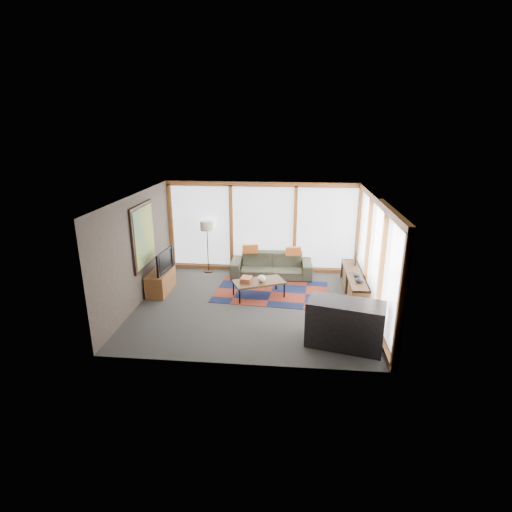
# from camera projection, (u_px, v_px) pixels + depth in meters

# --- Properties ---
(ground) EXTENTS (5.50, 5.50, 0.00)m
(ground) POSITION_uv_depth(u_px,v_px,m) (254.00, 305.00, 9.52)
(ground) COLOR #2F2F2D
(ground) RESTS_ON ground
(room_envelope) EXTENTS (5.52, 5.02, 2.62)m
(room_envelope) POSITION_uv_depth(u_px,v_px,m) (277.00, 237.00, 9.53)
(room_envelope) COLOR #3A2F2A
(room_envelope) RESTS_ON ground
(rug) EXTENTS (2.97, 2.04, 0.01)m
(rug) POSITION_uv_depth(u_px,v_px,m) (271.00, 292.00, 10.26)
(rug) COLOR maroon
(rug) RESTS_ON ground
(sofa) EXTENTS (2.27, 0.93, 0.66)m
(sofa) POSITION_uv_depth(u_px,v_px,m) (271.00, 265.00, 11.24)
(sofa) COLOR #373829
(sofa) RESTS_ON ground
(pillow_left) EXTENTS (0.45, 0.23, 0.24)m
(pillow_left) POSITION_uv_depth(u_px,v_px,m) (250.00, 249.00, 11.20)
(pillow_left) COLOR #C85D21
(pillow_left) RESTS_ON sofa
(pillow_right) EXTENTS (0.44, 0.19, 0.23)m
(pillow_right) POSITION_uv_depth(u_px,v_px,m) (293.00, 251.00, 11.01)
(pillow_right) COLOR #C85D21
(pillow_right) RESTS_ON sofa
(floor_lamp) EXTENTS (0.38, 0.38, 1.52)m
(floor_lamp) POSITION_uv_depth(u_px,v_px,m) (208.00, 247.00, 11.45)
(floor_lamp) COLOR black
(floor_lamp) RESTS_ON ground
(coffee_table) EXTENTS (1.38, 1.07, 0.41)m
(coffee_table) POSITION_uv_depth(u_px,v_px,m) (259.00, 289.00, 9.93)
(coffee_table) COLOR #382513
(coffee_table) RESTS_ON ground
(book_stack) EXTENTS (0.29, 0.34, 0.10)m
(book_stack) POSITION_uv_depth(u_px,v_px,m) (246.00, 279.00, 9.85)
(book_stack) COLOR #984E2F
(book_stack) RESTS_ON coffee_table
(vase) EXTENTS (0.25, 0.25, 0.18)m
(vase) POSITION_uv_depth(u_px,v_px,m) (262.00, 278.00, 9.80)
(vase) COLOR white
(vase) RESTS_ON coffee_table
(bookshelf) EXTENTS (0.42, 2.29, 0.57)m
(bookshelf) POSITION_uv_depth(u_px,v_px,m) (354.00, 284.00, 10.01)
(bookshelf) COLOR #382513
(bookshelf) RESTS_ON ground
(bowl_a) EXTENTS (0.21, 0.21, 0.10)m
(bowl_a) POSITION_uv_depth(u_px,v_px,m) (360.00, 280.00, 9.36)
(bowl_a) COLOR black
(bowl_a) RESTS_ON bookshelf
(bowl_b) EXTENTS (0.19, 0.19, 0.09)m
(bowl_b) POSITION_uv_depth(u_px,v_px,m) (357.00, 275.00, 9.69)
(bowl_b) COLOR black
(bowl_b) RESTS_ON bookshelf
(shelf_picture) EXTENTS (0.09, 0.29, 0.38)m
(shelf_picture) POSITION_uv_depth(u_px,v_px,m) (356.00, 257.00, 10.54)
(shelf_picture) COLOR black
(shelf_picture) RESTS_ON bookshelf
(tv_console) EXTENTS (0.46, 1.12, 0.56)m
(tv_console) POSITION_uv_depth(u_px,v_px,m) (161.00, 281.00, 10.21)
(tv_console) COLOR brown
(tv_console) RESTS_ON ground
(television) EXTENTS (0.23, 0.98, 0.56)m
(television) POSITION_uv_depth(u_px,v_px,m) (162.00, 261.00, 10.03)
(television) COLOR black
(television) RESTS_ON tv_console
(bar_counter) EXTENTS (1.56, 1.00, 0.91)m
(bar_counter) POSITION_uv_depth(u_px,v_px,m) (345.00, 324.00, 7.64)
(bar_counter) COLOR black
(bar_counter) RESTS_ON ground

